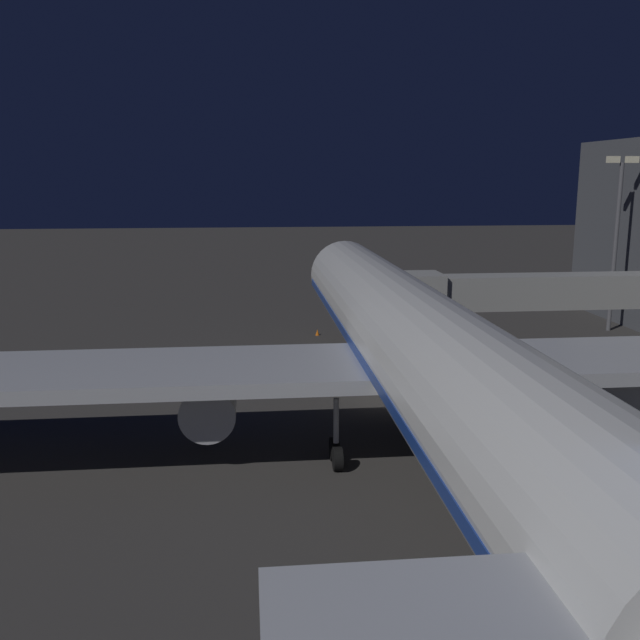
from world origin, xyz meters
TOP-DOWN VIEW (x-y plane):
  - ground_plane at (0.00, 0.00)m, footprint 320.00×320.00m
  - airliner_at_gate at (-0.00, 9.44)m, footprint 59.77×60.37m
  - jet_bridge at (-11.18, -6.77)m, footprint 20.67×3.40m
  - apron_floodlight_mast at (-25.50, -18.58)m, footprint 2.90×0.50m
  - traffic_cone_nose_port at (-2.20, -19.36)m, footprint 0.36×0.36m
  - traffic_cone_nose_starboard at (2.20, -19.36)m, footprint 0.36×0.36m

SIDE VIEW (x-z plane):
  - ground_plane at x=0.00m, z-range 0.00..0.00m
  - traffic_cone_nose_port at x=-2.20m, z-range 0.00..0.55m
  - traffic_cone_nose_starboard at x=2.20m, z-range 0.00..0.55m
  - airliner_at_gate at x=0.00m, z-range -3.54..15.00m
  - jet_bridge at x=-11.18m, z-range 2.15..9.54m
  - apron_floodlight_mast at x=-25.50m, z-range 1.41..17.54m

